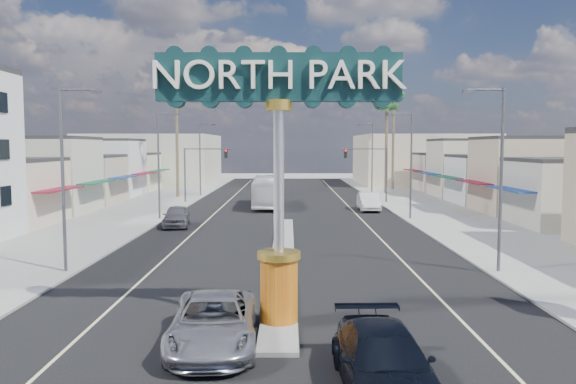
{
  "coord_description": "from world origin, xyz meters",
  "views": [
    {
      "loc": [
        0.34,
        -17.04,
        6.23
      ],
      "look_at": [
        0.3,
        9.96,
        4.0
      ],
      "focal_mm": 35.0,
      "sensor_mm": 36.0,
      "label": 1
    }
  ],
  "objects_px": {
    "streetlight_r_far": "(371,155)",
    "palm_left_far": "(176,101)",
    "suv_right": "(384,362)",
    "city_bus": "(266,192)",
    "streetlight_l_near": "(66,170)",
    "car_parked_left": "(177,216)",
    "suv_left": "(213,322)",
    "traffic_signal_right": "(370,164)",
    "palm_right_far": "(394,102)",
    "traffic_signal_left": "(201,164)",
    "streetlight_r_mid": "(409,160)",
    "car_parked_right": "(369,202)",
    "streetlight_l_far": "(201,155)",
    "streetlight_r_near": "(498,170)",
    "streetlight_l_mid": "(160,160)",
    "palm_right_mid": "(387,112)",
    "gateway_sign": "(279,155)"
  },
  "relations": [
    {
      "from": "streetlight_r_far",
      "to": "palm_right_far",
      "type": "xyz_separation_m",
      "value": [
        4.57,
        10.0,
        7.32
      ]
    },
    {
      "from": "palm_right_far",
      "to": "streetlight_r_mid",
      "type": "bearing_deg",
      "value": -98.12
    },
    {
      "from": "suv_right",
      "to": "city_bus",
      "type": "height_order",
      "value": "city_bus"
    },
    {
      "from": "streetlight_r_near",
      "to": "car_parked_right",
      "type": "height_order",
      "value": "streetlight_r_near"
    },
    {
      "from": "traffic_signal_left",
      "to": "car_parked_right",
      "type": "height_order",
      "value": "traffic_signal_left"
    },
    {
      "from": "streetlight_l_mid",
      "to": "car_parked_right",
      "type": "xyz_separation_m",
      "value": [
        18.46,
        6.77,
        -4.21
      ]
    },
    {
      "from": "suv_right",
      "to": "car_parked_right",
      "type": "relative_size",
      "value": 1.06
    },
    {
      "from": "palm_left_far",
      "to": "suv_left",
      "type": "bearing_deg",
      "value": -77.61
    },
    {
      "from": "palm_left_far",
      "to": "palm_right_mid",
      "type": "height_order",
      "value": "palm_left_far"
    },
    {
      "from": "traffic_signal_right",
      "to": "streetlight_r_mid",
      "type": "bearing_deg",
      "value": -84.9
    },
    {
      "from": "city_bus",
      "to": "palm_left_far",
      "type": "bearing_deg",
      "value": 136.11
    },
    {
      "from": "streetlight_l_far",
      "to": "suv_left",
      "type": "height_order",
      "value": "streetlight_l_far"
    },
    {
      "from": "streetlight_l_mid",
      "to": "suv_left",
      "type": "relative_size",
      "value": 1.59
    },
    {
      "from": "palm_left_far",
      "to": "suv_left",
      "type": "xyz_separation_m",
      "value": [
        11.0,
        -50.08,
        -10.71
      ]
    },
    {
      "from": "streetlight_r_mid",
      "to": "suv_right",
      "type": "height_order",
      "value": "streetlight_r_mid"
    },
    {
      "from": "streetlight_r_near",
      "to": "palm_right_mid",
      "type": "height_order",
      "value": "palm_right_mid"
    },
    {
      "from": "traffic_signal_right",
      "to": "palm_left_far",
      "type": "xyz_separation_m",
      "value": [
        -22.18,
        6.01,
        7.22
      ]
    },
    {
      "from": "car_parked_right",
      "to": "city_bus",
      "type": "relative_size",
      "value": 0.47
    },
    {
      "from": "traffic_signal_right",
      "to": "streetlight_l_mid",
      "type": "xyz_separation_m",
      "value": [
        -19.62,
        -13.99,
        0.79
      ]
    },
    {
      "from": "streetlight_r_far",
      "to": "suv_left",
      "type": "relative_size",
      "value": 1.59
    },
    {
      "from": "car_parked_right",
      "to": "streetlight_l_far",
      "type": "bearing_deg",
      "value": 141.41
    },
    {
      "from": "streetlight_r_near",
      "to": "palm_right_far",
      "type": "xyz_separation_m",
      "value": [
        4.57,
        52.0,
        7.32
      ]
    },
    {
      "from": "streetlight_r_far",
      "to": "palm_left_far",
      "type": "height_order",
      "value": "palm_left_far"
    },
    {
      "from": "streetlight_l_near",
      "to": "palm_left_far",
      "type": "height_order",
      "value": "palm_left_far"
    },
    {
      "from": "palm_left_far",
      "to": "palm_right_mid",
      "type": "distance_m",
      "value": 26.7
    },
    {
      "from": "palm_right_far",
      "to": "gateway_sign",
      "type": "bearing_deg",
      "value": -104.03
    },
    {
      "from": "streetlight_l_far",
      "to": "suv_right",
      "type": "height_order",
      "value": "streetlight_l_far"
    },
    {
      "from": "streetlight_r_near",
      "to": "suv_right",
      "type": "relative_size",
      "value": 1.62
    },
    {
      "from": "suv_left",
      "to": "gateway_sign",
      "type": "bearing_deg",
      "value": 42.22
    },
    {
      "from": "streetlight_l_near",
      "to": "city_bus",
      "type": "height_order",
      "value": "streetlight_l_near"
    },
    {
      "from": "traffic_signal_right",
      "to": "city_bus",
      "type": "bearing_deg",
      "value": -160.73
    },
    {
      "from": "streetlight_l_near",
      "to": "palm_left_far",
      "type": "bearing_deg",
      "value": 93.67
    },
    {
      "from": "streetlight_l_mid",
      "to": "car_parked_left",
      "type": "bearing_deg",
      "value": -63.01
    },
    {
      "from": "traffic_signal_left",
      "to": "suv_right",
      "type": "relative_size",
      "value": 1.08
    },
    {
      "from": "gateway_sign",
      "to": "palm_right_far",
      "type": "xyz_separation_m",
      "value": [
        15.0,
        60.02,
        6.46
      ]
    },
    {
      "from": "gateway_sign",
      "to": "city_bus",
      "type": "bearing_deg",
      "value": 93.0
    },
    {
      "from": "traffic_signal_left",
      "to": "suv_left",
      "type": "relative_size",
      "value": 1.06
    },
    {
      "from": "traffic_signal_left",
      "to": "city_bus",
      "type": "xyz_separation_m",
      "value": [
        7.18,
        -3.91,
        -2.71
      ]
    },
    {
      "from": "car_parked_left",
      "to": "car_parked_right",
      "type": "height_order",
      "value": "car_parked_right"
    },
    {
      "from": "streetlight_l_mid",
      "to": "suv_left",
      "type": "distance_m",
      "value": 31.53
    },
    {
      "from": "palm_left_far",
      "to": "traffic_signal_left",
      "type": "bearing_deg",
      "value": -57.57
    },
    {
      "from": "streetlight_r_far",
      "to": "car_parked_left",
      "type": "relative_size",
      "value": 1.88
    },
    {
      "from": "streetlight_l_far",
      "to": "suv_right",
      "type": "relative_size",
      "value": 1.62
    },
    {
      "from": "traffic_signal_left",
      "to": "streetlight_r_mid",
      "type": "relative_size",
      "value": 0.67
    },
    {
      "from": "streetlight_r_far",
      "to": "suv_right",
      "type": "height_order",
      "value": "streetlight_r_far"
    },
    {
      "from": "suv_right",
      "to": "car_parked_left",
      "type": "relative_size",
      "value": 1.16
    },
    {
      "from": "traffic_signal_right",
      "to": "streetlight_r_near",
      "type": "bearing_deg",
      "value": -87.9
    },
    {
      "from": "traffic_signal_right",
      "to": "palm_right_far",
      "type": "xyz_separation_m",
      "value": [
        5.82,
        18.01,
        8.11
      ]
    },
    {
      "from": "streetlight_l_near",
      "to": "car_parked_left",
      "type": "bearing_deg",
      "value": 82.46
    },
    {
      "from": "streetlight_r_far",
      "to": "palm_left_far",
      "type": "relative_size",
      "value": 0.69
    }
  ]
}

